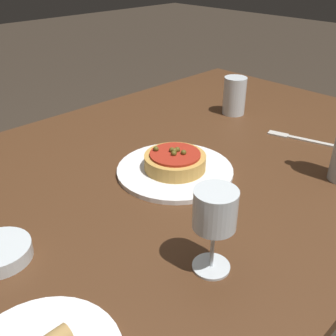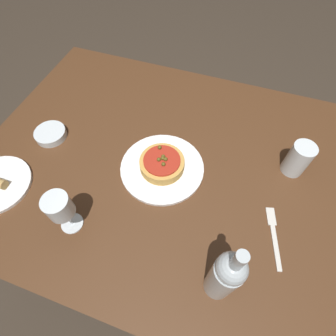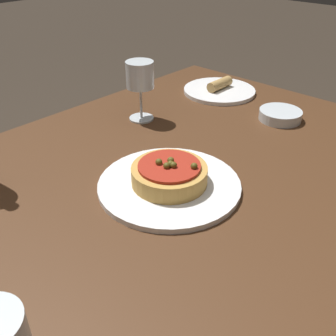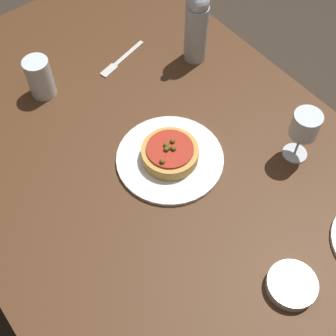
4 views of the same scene
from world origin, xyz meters
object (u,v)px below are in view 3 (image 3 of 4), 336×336
object	(u,v)px
pizza	(169,174)
wine_glass	(140,78)
dinner_plate	(169,185)
side_bowl	(280,115)
side_plate	(219,90)
dining_table	(152,242)

from	to	relation	value
pizza	wine_glass	bearing A→B (deg)	55.57
dinner_plate	pizza	xyz separation A→B (m)	(0.00, -0.00, 0.03)
dinner_plate	side_bowl	bearing A→B (deg)	-0.15
wine_glass	side_bowl	distance (m)	0.40
pizza	side_bowl	world-z (taller)	pizza
pizza	wine_glass	size ratio (longest dim) A/B	0.95
wine_glass	side_plate	size ratio (longest dim) A/B	0.71
dinner_plate	wine_glass	xyz separation A→B (m)	(0.19, 0.28, 0.11)
dinner_plate	pizza	size ratio (longest dim) A/B	1.90
dining_table	pizza	world-z (taller)	pizza
dinner_plate	wine_glass	bearing A→B (deg)	55.56
dinner_plate	side_bowl	xyz separation A→B (m)	(0.45, -0.00, 0.01)
dinner_plate	wine_glass	size ratio (longest dim) A/B	1.81
dining_table	side_plate	distance (m)	0.66
dining_table	pizza	xyz separation A→B (m)	(0.08, 0.03, 0.11)
side_plate	dinner_plate	bearing A→B (deg)	-154.07
dining_table	wine_glass	size ratio (longest dim) A/B	9.39
dinner_plate	side_plate	xyz separation A→B (m)	(0.51, 0.25, 0.00)
pizza	side_bowl	xyz separation A→B (m)	(0.45, -0.00, -0.02)
dining_table	dinner_plate	bearing A→B (deg)	19.87
dining_table	side_plate	xyz separation A→B (m)	(0.59, 0.28, 0.08)
side_bowl	wine_glass	bearing A→B (deg)	132.11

